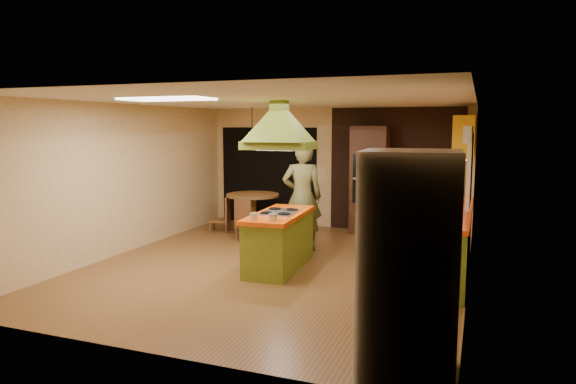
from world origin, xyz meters
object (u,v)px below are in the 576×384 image
at_px(man, 302,197).
at_px(dining_table, 253,205).
at_px(kitchen_island, 279,240).
at_px(wall_oven, 370,180).
at_px(refrigerator, 409,266).
at_px(canister_large, 451,193).

bearing_deg(man, dining_table, -57.74).
height_order(kitchen_island, wall_oven, wall_oven).
bearing_deg(dining_table, wall_oven, 20.30).
height_order(man, dining_table, man).
height_order(kitchen_island, refrigerator, refrigerator).
bearing_deg(dining_table, canister_large, -5.98).
xyz_separation_m(kitchen_island, man, (-0.05, 1.19, 0.50)).
xyz_separation_m(man, wall_oven, (0.79, 1.84, 0.14)).
relative_size(kitchen_island, refrigerator, 0.89).
xyz_separation_m(kitchen_island, dining_table, (-1.45, 2.22, 0.13)).
relative_size(kitchen_island, wall_oven, 0.80).
relative_size(refrigerator, dining_table, 1.84).
relative_size(wall_oven, canister_large, 9.54).
distance_m(man, canister_large, 2.47).
bearing_deg(canister_large, dining_table, 174.02).
bearing_deg(dining_table, man, -36.35).
relative_size(kitchen_island, canister_large, 7.66).
height_order(dining_table, canister_large, canister_large).
bearing_deg(kitchen_island, wall_oven, 73.14).
xyz_separation_m(man, canister_large, (2.39, 0.63, 0.10)).
xyz_separation_m(man, dining_table, (-1.40, 1.03, -0.38)).
distance_m(kitchen_island, canister_large, 3.02).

